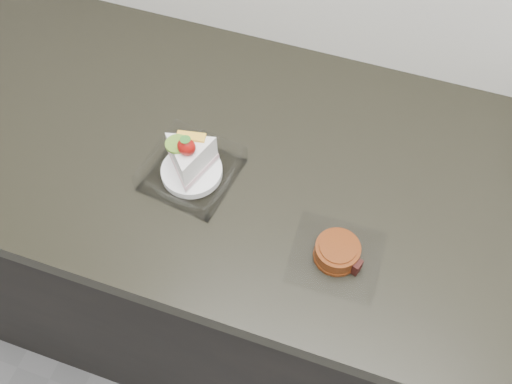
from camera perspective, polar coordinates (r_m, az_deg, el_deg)
name	(u,v)px	position (r m, az deg, el deg)	size (l,w,h in m)	color
counter	(349,293)	(1.43, 9.26, -9.97)	(2.04, 0.64, 0.90)	black
cake_tray	(191,165)	(1.02, -6.55, 2.70)	(0.17, 0.17, 0.12)	white
mooncake_wrap	(338,253)	(0.95, 8.16, -6.07)	(0.15, 0.14, 0.04)	white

